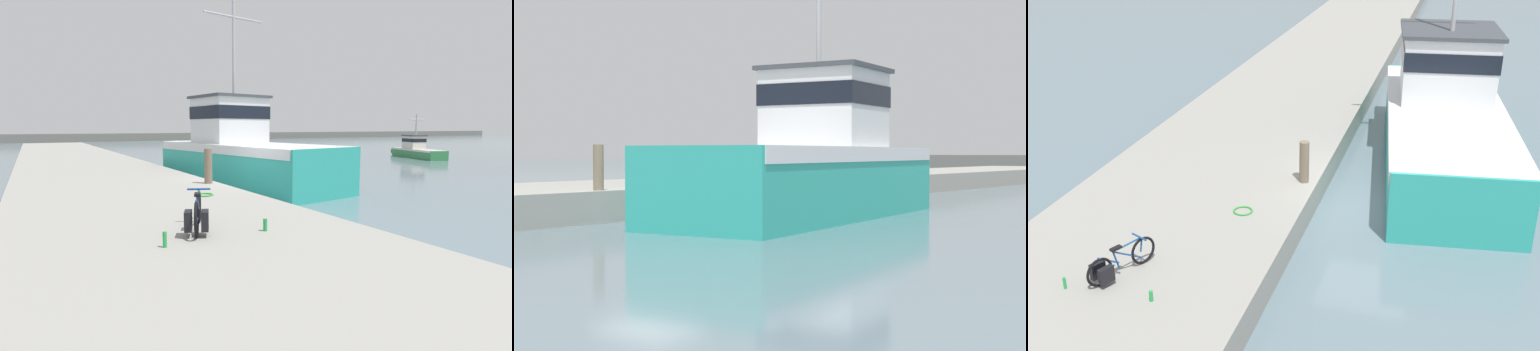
{
  "view_description": "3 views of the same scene",
  "coord_description": "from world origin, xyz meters",
  "views": [
    {
      "loc": [
        -6.74,
        -12.37,
        2.63
      ],
      "look_at": [
        -0.56,
        -1.43,
        1.1
      ],
      "focal_mm": 28.0,
      "sensor_mm": 36.0,
      "label": 1
    },
    {
      "loc": [
        13.57,
        -13.23,
        1.74
      ],
      "look_at": [
        0.2,
        4.22,
        1.09
      ],
      "focal_mm": 55.0,
      "sensor_mm": 36.0,
      "label": 2
    },
    {
      "loc": [
        2.06,
        -15.58,
        8.06
      ],
      "look_at": [
        -2.29,
        -0.31,
        0.89
      ],
      "focal_mm": 45.0,
      "sensor_mm": 36.0,
      "label": 3
    }
  ],
  "objects": [
    {
      "name": "dock_pier",
      "position": [
        -4.41,
        0.0,
        0.4
      ],
      "size": [
        6.11,
        80.0,
        0.79
      ],
      "primitive_type": "cube",
      "color": "gray",
      "rests_on": "ground_plane"
    },
    {
      "name": "hose_coil",
      "position": [
        -2.73,
        -2.44,
        0.81
      ],
      "size": [
        0.48,
        0.48,
        0.04
      ],
      "primitive_type": "torus",
      "color": "green",
      "rests_on": "dock_pier"
    },
    {
      "name": "water_bottle_by_bike",
      "position": [
        -3.2,
        -6.43,
        0.9
      ],
      "size": [
        0.07,
        0.07,
        0.22
      ],
      "primitive_type": "cylinder",
      "color": "green",
      "rests_on": "dock_pier"
    },
    {
      "name": "water_bottle_on_curb",
      "position": [
        -5.03,
        -6.51,
        0.91
      ],
      "size": [
        0.06,
        0.06,
        0.25
      ],
      "primitive_type": "cylinder",
      "color": "green",
      "rests_on": "dock_pier"
    },
    {
      "name": "bicycle_touring",
      "position": [
        -4.25,
        -5.88,
        1.1
      ],
      "size": [
        0.85,
        1.57,
        0.68
      ],
      "rotation": [
        0.0,
        0.0,
        -0.41
      ],
      "color": "black",
      "rests_on": "dock_pier"
    },
    {
      "name": "mooring_post",
      "position": [
        -1.72,
        -0.32,
        1.36
      ],
      "size": [
        0.26,
        0.26,
        1.14
      ],
      "primitive_type": "cylinder",
      "color": "#756651",
      "rests_on": "dock_pier"
    },
    {
      "name": "ground_plane",
      "position": [
        0.0,
        0.0,
        0.0
      ],
      "size": [
        320.0,
        320.0,
        0.0
      ],
      "primitive_type": "plane",
      "color": "slate"
    },
    {
      "name": "fishing_boat_main",
      "position": [
        1.67,
        4.23,
        1.45
      ],
      "size": [
        4.83,
        12.29,
        8.76
      ],
      "rotation": [
        0.0,
        0.0,
        0.13
      ],
      "color": "teal",
      "rests_on": "ground_plane"
    }
  ]
}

